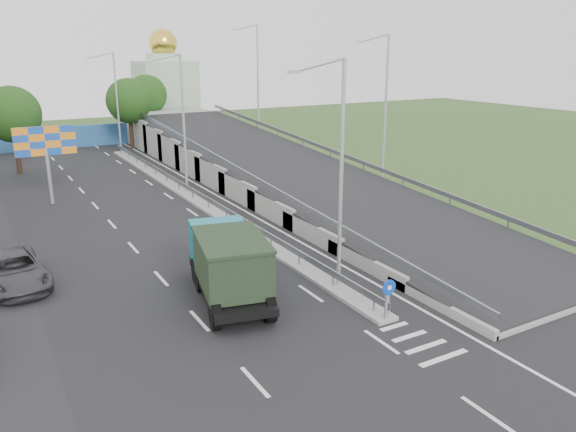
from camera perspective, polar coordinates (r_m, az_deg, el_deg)
ground at (r=21.90m, az=13.64°, el=-12.74°), size 160.00×160.00×0.00m
road_surface at (r=36.73m, az=-11.80°, el=-0.44°), size 26.00×90.00×0.04m
median at (r=41.28m, az=-9.62°, el=1.71°), size 1.00×44.00×0.20m
overpass_ramp at (r=43.96m, az=-0.51°, el=5.07°), size 10.00×50.00×3.50m
median_guardrail at (r=41.12m, az=-9.66°, el=2.59°), size 0.09×44.00×0.71m
sign_bollard at (r=22.86m, az=10.08°, el=-8.30°), size 0.64×0.23×1.67m
lamp_post_near at (r=24.34m, az=5.09°, el=5.29°), size 2.74×0.18×10.08m
lamp_post_mid at (r=42.12m, az=-10.83°, el=9.86°), size 2.74×0.18×10.08m
lamp_post_far at (r=61.29m, az=-17.18°, el=11.47°), size 2.74×0.18×10.08m
blue_wall at (r=66.91m, az=-21.48°, el=7.45°), size 30.00×0.50×2.40m
church at (r=77.42m, az=-12.31°, el=12.38°), size 7.00×7.00×13.80m
billboard at (r=42.29m, az=-23.42°, el=6.60°), size 4.00×0.24×5.50m
tree_left_mid at (r=53.94m, az=-26.23°, el=9.23°), size 4.80×4.80×7.60m
tree_median_far at (r=63.72m, az=-15.87°, el=11.18°), size 4.80×4.80×7.60m
tree_ramp_far at (r=71.49m, az=-14.15°, el=11.83°), size 4.80×4.80×7.60m
dump_truck at (r=24.57m, az=-6.11°, el=-4.62°), size 3.97×7.36×3.08m
parked_car_c at (r=28.88m, az=-26.06°, el=-4.99°), size 3.03×5.69×1.52m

